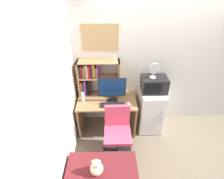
{
  "coord_description": "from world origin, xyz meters",
  "views": [
    {
      "loc": [
        -0.95,
        -2.86,
        2.63
      ],
      "look_at": [
        -0.89,
        -0.37,
        1.01
      ],
      "focal_mm": 26.19,
      "sensor_mm": 36.0,
      "label": 1
    }
  ],
  "objects_px": {
    "microwave": "(154,84)",
    "desk_chair": "(117,134)",
    "water_bottle": "(83,96)",
    "mini_fridge": "(150,110)",
    "desk_fan": "(154,69)",
    "monitor": "(112,89)",
    "hutch_bookshelf": "(92,77)",
    "keyboard": "(112,105)",
    "wall_corkboard": "(100,38)",
    "computer_mouse": "(128,104)",
    "teddy_bear": "(97,168)"
  },
  "relations": [
    {
      "from": "hutch_bookshelf",
      "to": "wall_corkboard",
      "type": "height_order",
      "value": "wall_corkboard"
    },
    {
      "from": "desk_fan",
      "to": "wall_corkboard",
      "type": "distance_m",
      "value": 1.09
    },
    {
      "from": "microwave",
      "to": "mini_fridge",
      "type": "bearing_deg",
      "value": -90.26
    },
    {
      "from": "computer_mouse",
      "to": "hutch_bookshelf",
      "type": "bearing_deg",
      "value": 149.77
    },
    {
      "from": "computer_mouse",
      "to": "keyboard",
      "type": "bearing_deg",
      "value": -177.21
    },
    {
      "from": "monitor",
      "to": "computer_mouse",
      "type": "bearing_deg",
      "value": -23.35
    },
    {
      "from": "monitor",
      "to": "wall_corkboard",
      "type": "height_order",
      "value": "wall_corkboard"
    },
    {
      "from": "keyboard",
      "to": "wall_corkboard",
      "type": "bearing_deg",
      "value": 112.13
    },
    {
      "from": "hutch_bookshelf",
      "to": "monitor",
      "type": "height_order",
      "value": "hutch_bookshelf"
    },
    {
      "from": "computer_mouse",
      "to": "desk_fan",
      "type": "distance_m",
      "value": 0.77
    },
    {
      "from": "keyboard",
      "to": "desk_fan",
      "type": "distance_m",
      "value": 0.97
    },
    {
      "from": "desk_fan",
      "to": "desk_chair",
      "type": "distance_m",
      "value": 1.31
    },
    {
      "from": "monitor",
      "to": "computer_mouse",
      "type": "relative_size",
      "value": 4.68
    },
    {
      "from": "microwave",
      "to": "wall_corkboard",
      "type": "distance_m",
      "value": 1.28
    },
    {
      "from": "computer_mouse",
      "to": "mini_fridge",
      "type": "height_order",
      "value": "mini_fridge"
    },
    {
      "from": "hutch_bookshelf",
      "to": "monitor",
      "type": "bearing_deg",
      "value": -35.08
    },
    {
      "from": "microwave",
      "to": "hutch_bookshelf",
      "type": "bearing_deg",
      "value": 170.89
    },
    {
      "from": "microwave",
      "to": "teddy_bear",
      "type": "height_order",
      "value": "microwave"
    },
    {
      "from": "desk_fan",
      "to": "teddy_bear",
      "type": "relative_size",
      "value": 1.06
    },
    {
      "from": "monitor",
      "to": "desk_fan",
      "type": "distance_m",
      "value": 0.81
    },
    {
      "from": "hutch_bookshelf",
      "to": "keyboard",
      "type": "bearing_deg",
      "value": -47.01
    },
    {
      "from": "desk_fan",
      "to": "teddy_bear",
      "type": "distance_m",
      "value": 1.81
    },
    {
      "from": "hutch_bookshelf",
      "to": "desk_fan",
      "type": "bearing_deg",
      "value": -9.74
    },
    {
      "from": "hutch_bookshelf",
      "to": "desk_fan",
      "type": "height_order",
      "value": "desk_fan"
    },
    {
      "from": "desk_fan",
      "to": "water_bottle",
      "type": "bearing_deg",
      "value": -177.78
    },
    {
      "from": "mini_fridge",
      "to": "wall_corkboard",
      "type": "relative_size",
      "value": 1.43
    },
    {
      "from": "microwave",
      "to": "desk_chair",
      "type": "bearing_deg",
      "value": -140.17
    },
    {
      "from": "microwave",
      "to": "wall_corkboard",
      "type": "bearing_deg",
      "value": 163.61
    },
    {
      "from": "desk_chair",
      "to": "computer_mouse",
      "type": "bearing_deg",
      "value": 60.76
    },
    {
      "from": "computer_mouse",
      "to": "water_bottle",
      "type": "relative_size",
      "value": 0.48
    },
    {
      "from": "mini_fridge",
      "to": "wall_corkboard",
      "type": "height_order",
      "value": "wall_corkboard"
    },
    {
      "from": "monitor",
      "to": "microwave",
      "type": "height_order",
      "value": "monitor"
    },
    {
      "from": "monitor",
      "to": "desk_chair",
      "type": "distance_m",
      "value": 0.81
    },
    {
      "from": "hutch_bookshelf",
      "to": "wall_corkboard",
      "type": "xyz_separation_m",
      "value": [
        0.17,
        0.1,
        0.7
      ]
    },
    {
      "from": "microwave",
      "to": "teddy_bear",
      "type": "relative_size",
      "value": 1.73
    },
    {
      "from": "monitor",
      "to": "keyboard",
      "type": "relative_size",
      "value": 1.13
    },
    {
      "from": "water_bottle",
      "to": "teddy_bear",
      "type": "relative_size",
      "value": 0.83
    },
    {
      "from": "mini_fridge",
      "to": "desk_fan",
      "type": "relative_size",
      "value": 3.23
    },
    {
      "from": "mini_fridge",
      "to": "desk_fan",
      "type": "bearing_deg",
      "value": -175.59
    },
    {
      "from": "water_bottle",
      "to": "hutch_bookshelf",
      "type": "bearing_deg",
      "value": 53.86
    },
    {
      "from": "computer_mouse",
      "to": "desk_chair",
      "type": "distance_m",
      "value": 0.57
    },
    {
      "from": "desk_fan",
      "to": "monitor",
      "type": "bearing_deg",
      "value": -174.6
    },
    {
      "from": "computer_mouse",
      "to": "microwave",
      "type": "xyz_separation_m",
      "value": [
        0.48,
        0.2,
        0.29
      ]
    },
    {
      "from": "monitor",
      "to": "teddy_bear",
      "type": "distance_m",
      "value": 1.33
    },
    {
      "from": "mini_fridge",
      "to": "wall_corkboard",
      "type": "bearing_deg",
      "value": 163.45
    },
    {
      "from": "desk_chair",
      "to": "water_bottle",
      "type": "bearing_deg",
      "value": 140.03
    },
    {
      "from": "hutch_bookshelf",
      "to": "computer_mouse",
      "type": "distance_m",
      "value": 0.85
    },
    {
      "from": "wall_corkboard",
      "to": "mini_fridge",
      "type": "bearing_deg",
      "value": -16.55
    },
    {
      "from": "monitor",
      "to": "mini_fridge",
      "type": "distance_m",
      "value": 0.96
    },
    {
      "from": "desk_chair",
      "to": "wall_corkboard",
      "type": "relative_size",
      "value": 1.42
    }
  ]
}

